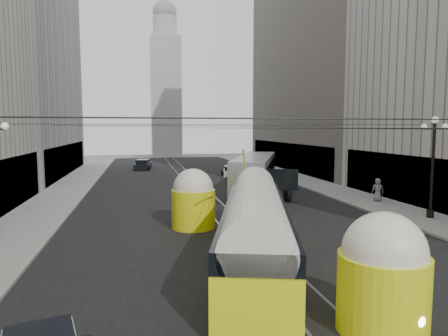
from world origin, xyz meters
name	(u,v)px	position (x,y,z in m)	size (l,w,h in m)	color
road	(200,191)	(0.00, 32.50, 0.00)	(20.00, 85.00, 0.02)	black
sidewalk_left	(69,189)	(-12.00, 36.00, 0.07)	(4.00, 72.00, 0.15)	gray
sidewalk_right	(306,182)	(12.00, 36.00, 0.07)	(4.00, 72.00, 0.15)	gray
rail_left	(192,191)	(-0.75, 32.50, 0.00)	(0.12, 85.00, 0.04)	gray
rail_right	(208,191)	(0.75, 32.50, 0.00)	(0.12, 85.00, 0.04)	gray
building_left_far	(10,55)	(-19.99, 48.00, 14.31)	(12.60, 28.60, 28.60)	#999999
building_right_far	(328,51)	(20.00, 48.00, 16.31)	(12.60, 32.60, 32.60)	#514C47
distant_tower	(166,83)	(0.00, 80.00, 14.97)	(6.00, 6.00, 31.36)	#B2AFA8
lamppost_right_mid	(433,161)	(12.60, 18.00, 3.74)	(1.86, 0.44, 6.37)	black
catenary	(203,127)	(0.12, 31.49, 5.88)	(25.00, 72.00, 0.23)	black
streetcar	(256,223)	(-0.50, 12.62, 1.72)	(6.27, 15.51, 3.52)	yellow
city_bus	(255,173)	(4.57, 30.03, 1.83)	(7.47, 13.64, 3.34)	#A2A5A8
sedan_white_far	(231,172)	(5.23, 42.74, 0.57)	(2.45, 4.26, 1.27)	silver
sedan_dark_far	(143,165)	(-5.02, 53.19, 0.64)	(2.58, 4.71, 1.41)	black
pedestrian_sidewalk_right	(378,190)	(12.59, 23.76, 1.05)	(0.88, 0.54, 1.79)	slate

